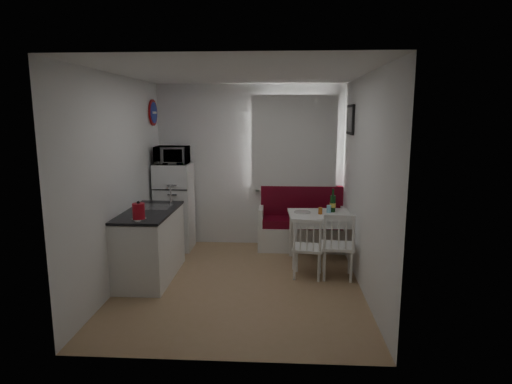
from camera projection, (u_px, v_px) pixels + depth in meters
floor at (241, 283)px, 5.45m from camera, size 3.00×3.50×0.02m
ceiling at (239, 73)px, 4.99m from camera, size 3.00×3.50×0.02m
wall_back at (250, 166)px, 6.94m from camera, size 3.00×0.02×2.60m
wall_front at (220, 216)px, 3.50m from camera, size 3.00×0.02×2.60m
wall_left at (120, 182)px, 5.31m from camera, size 0.02×3.50×2.60m
wall_right at (364, 184)px, 5.13m from camera, size 0.02×3.50×2.60m
window at (294, 146)px, 6.81m from camera, size 1.22×0.06×1.47m
curtain at (294, 143)px, 6.73m from camera, size 1.35×0.02×1.50m
kitchen_counter at (150, 244)px, 5.59m from camera, size 0.62×1.32×1.16m
wall_sign at (154, 113)px, 6.58m from camera, size 0.03×0.40×0.40m
picture_frame at (350, 120)px, 6.08m from camera, size 0.04×0.52×0.42m
bench at (302, 228)px, 6.83m from camera, size 1.38×0.53×0.99m
dining_table at (323, 219)px, 6.11m from camera, size 1.02×0.74×0.73m
chair_left at (308, 242)px, 5.51m from camera, size 0.43×0.42×0.44m
chair_right at (339, 239)px, 5.47m from camera, size 0.45×0.43×0.48m
fridge at (175, 207)px, 6.77m from camera, size 0.55×0.55×1.37m
microwave at (172, 155)px, 6.58m from camera, size 0.50×0.34×0.27m
kettle at (139, 211)px, 4.96m from camera, size 0.17×0.17×0.23m
wine_bottle at (333, 200)px, 6.16m from camera, size 0.09×0.09×0.34m
drinking_glass_orange at (320, 211)px, 6.04m from camera, size 0.06×0.06×0.10m
drinking_glass_blue at (329, 209)px, 6.13m from camera, size 0.06×0.06×0.11m
plate at (302, 212)px, 6.13m from camera, size 0.23×0.23×0.02m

